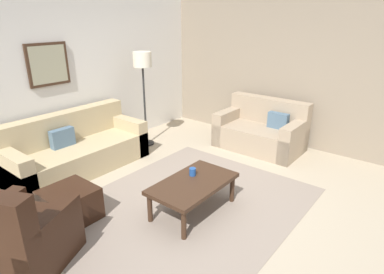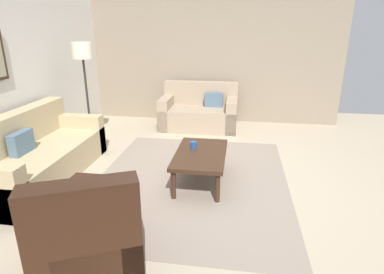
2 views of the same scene
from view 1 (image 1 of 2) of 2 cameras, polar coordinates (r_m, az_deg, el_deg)
ground_plane at (r=4.23m, az=-1.17°, el=-12.28°), size 8.00×8.00×0.00m
rear_partition at (r=5.66m, az=-22.33°, el=10.03°), size 6.00×0.12×2.80m
stone_feature_panel at (r=6.22m, az=17.06°, el=11.51°), size 0.12×5.20×2.80m
area_rug at (r=4.23m, az=-1.17°, el=-12.23°), size 3.16×2.52×0.01m
couch_main at (r=5.43m, az=-19.97°, el=-2.25°), size 2.15×0.90×0.88m
couch_loveseat at (r=6.07m, az=12.25°, el=0.96°), size 0.90×1.50×0.88m
armchair_leather at (r=3.59m, az=-28.38°, el=-15.94°), size 1.06×1.06×0.95m
ottoman at (r=4.17m, az=-20.69°, el=-11.08°), size 0.56×0.56×0.40m
coffee_table at (r=3.98m, az=0.21°, el=-8.51°), size 1.10×0.64×0.41m
cup at (r=4.08m, az=0.10°, el=-6.14°), size 0.08×0.08×0.10m
lamp_standing at (r=5.85m, az=-8.67°, el=11.72°), size 0.32×0.32×1.71m
framed_artwork at (r=5.46m, az=-24.01°, el=11.60°), size 0.64×0.04×0.64m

